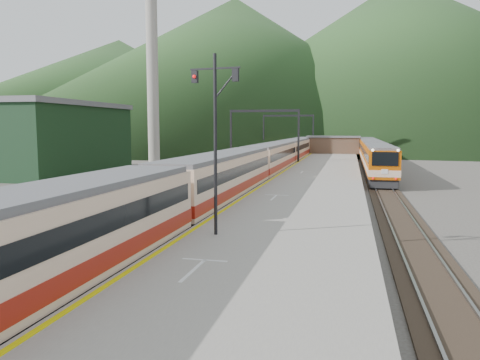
% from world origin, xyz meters
% --- Properties ---
extents(track_main, '(2.60, 200.00, 0.23)m').
position_xyz_m(track_main, '(0.00, 40.00, 0.07)').
color(track_main, black).
rests_on(track_main, ground).
extents(track_far, '(2.60, 200.00, 0.23)m').
position_xyz_m(track_far, '(-5.00, 40.00, 0.07)').
color(track_far, black).
rests_on(track_far, ground).
extents(track_second, '(2.60, 200.00, 0.23)m').
position_xyz_m(track_second, '(11.50, 40.00, 0.07)').
color(track_second, black).
rests_on(track_second, ground).
extents(platform, '(8.00, 100.00, 1.00)m').
position_xyz_m(platform, '(5.60, 38.00, 0.50)').
color(platform, gray).
rests_on(platform, ground).
extents(gantry_near, '(9.55, 0.25, 8.00)m').
position_xyz_m(gantry_near, '(-2.85, 55.00, 5.59)').
color(gantry_near, black).
rests_on(gantry_near, ground).
extents(gantry_far, '(9.55, 0.25, 8.00)m').
position_xyz_m(gantry_far, '(-2.85, 80.00, 5.59)').
color(gantry_far, black).
rests_on(gantry_far, ground).
extents(warehouse, '(14.50, 20.50, 8.60)m').
position_xyz_m(warehouse, '(-28.00, 42.00, 4.32)').
color(warehouse, black).
rests_on(warehouse, ground).
extents(smokestack, '(1.80, 1.80, 30.00)m').
position_xyz_m(smokestack, '(-22.00, 62.00, 15.00)').
color(smokestack, '#9E998E').
rests_on(smokestack, ground).
extents(station_shed, '(9.40, 4.40, 3.10)m').
position_xyz_m(station_shed, '(5.60, 78.00, 2.57)').
color(station_shed, brown).
rests_on(station_shed, platform).
extents(hill_a, '(180.00, 180.00, 60.00)m').
position_xyz_m(hill_a, '(-40.00, 190.00, 30.00)').
color(hill_a, '#284E23').
rests_on(hill_a, ground).
extents(hill_b, '(220.00, 220.00, 75.00)m').
position_xyz_m(hill_b, '(30.00, 230.00, 37.50)').
color(hill_b, '#284E23').
rests_on(hill_b, ground).
extents(hill_d, '(200.00, 200.00, 55.00)m').
position_xyz_m(hill_d, '(-120.00, 240.00, 27.50)').
color(hill_d, '#284E23').
rests_on(hill_d, ground).
extents(main_train, '(3.03, 103.88, 3.70)m').
position_xyz_m(main_train, '(0.00, 43.94, 2.08)').
color(main_train, beige).
rests_on(main_train, track_main).
extents(second_train, '(2.69, 55.33, 3.29)m').
position_xyz_m(second_train, '(11.50, 62.17, 1.87)').
color(second_train, '#B84E04').
rests_on(second_train, track_second).
extents(signal_mast, '(2.19, 0.43, 7.48)m').
position_xyz_m(signal_mast, '(3.09, 11.02, 5.54)').
color(signal_mast, black).
rests_on(signal_mast, platform).
extents(short_signal_b, '(0.24, 0.19, 2.27)m').
position_xyz_m(short_signal_b, '(-2.04, 24.71, 1.46)').
color(short_signal_b, black).
rests_on(short_signal_b, ground).
extents(short_signal_c, '(0.26, 0.21, 2.27)m').
position_xyz_m(short_signal_c, '(-7.11, 16.11, 1.46)').
color(short_signal_c, black).
rests_on(short_signal_c, ground).
extents(worker, '(0.81, 0.77, 1.86)m').
position_xyz_m(worker, '(-6.10, 9.74, 0.93)').
color(worker, '#232832').
rests_on(worker, ground).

